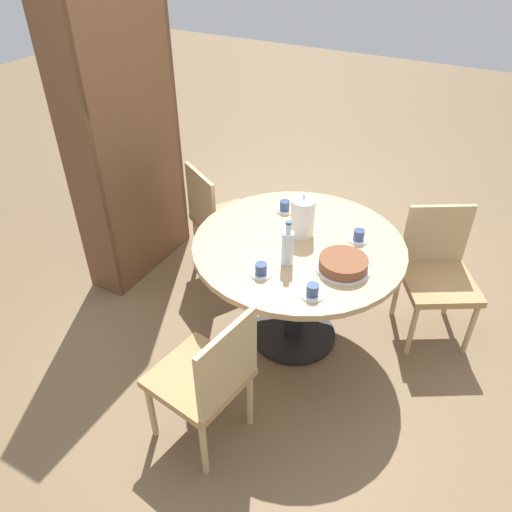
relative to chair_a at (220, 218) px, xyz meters
name	(u,v)px	position (x,y,z in m)	size (l,w,h in m)	color
ground_plane	(293,335)	(-0.39, -0.78, -0.45)	(14.00, 14.00, 0.00)	brown
dining_table	(298,264)	(-0.39, -0.78, 0.13)	(1.21, 1.21, 0.73)	black
chair_a	(220,218)	(0.00, 0.00, 0.00)	(0.58, 0.58, 0.84)	tan
chair_b	(207,377)	(-1.27, -0.71, 0.00)	(0.48, 0.48, 0.84)	tan
chair_c	(437,272)	(0.10, -1.51, 0.00)	(0.57, 0.57, 0.84)	tan
bookshelf	(128,148)	(-0.20, 0.58, 0.49)	(0.85, 0.28, 1.96)	brown
coffee_pot	(303,216)	(-0.30, -0.76, 0.40)	(0.14, 0.14, 0.27)	white
water_bottle	(288,247)	(-0.60, -0.81, 0.39)	(0.06, 0.06, 0.26)	silver
cake_main	(343,264)	(-0.51, -1.09, 0.31)	(0.29, 0.29, 0.07)	silver
cup_a	(261,270)	(-0.75, -0.73, 0.31)	(0.11, 0.11, 0.07)	silver
cup_b	(285,207)	(-0.11, -0.56, 0.31)	(0.11, 0.11, 0.07)	silver
cup_c	(312,291)	(-0.78, -1.03, 0.31)	(0.11, 0.11, 0.07)	silver
cup_d	(359,236)	(-0.21, -1.07, 0.31)	(0.11, 0.11, 0.07)	silver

